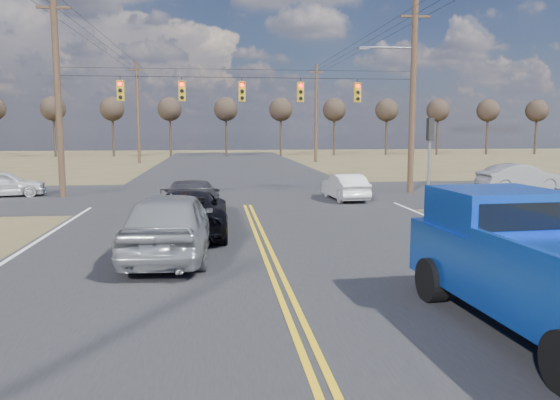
{
  "coord_description": "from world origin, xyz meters",
  "views": [
    {
      "loc": [
        -1.38,
        -10.17,
        3.41
      ],
      "look_at": [
        0.34,
        4.37,
        1.5
      ],
      "focal_mm": 35.0,
      "sensor_mm": 36.0,
      "label": 1
    }
  ],
  "objects": [
    {
      "name": "road_main",
      "position": [
        0.0,
        10.0,
        0.0
      ],
      "size": [
        14.0,
        120.0,
        0.02
      ],
      "primitive_type": "cube",
      "color": "#28282B",
      "rests_on": "ground"
    },
    {
      "name": "signal_gantry",
      "position": [
        0.5,
        17.79,
        5.06
      ],
      "size": [
        19.6,
        4.83,
        10.0
      ],
      "color": "#473323",
      "rests_on": "ground"
    },
    {
      "name": "treeline",
      "position": [
        0.0,
        26.96,
        5.7
      ],
      "size": [
        87.0,
        117.8,
        7.4
      ],
      "color": "#33261C",
      "rests_on": "ground"
    },
    {
      "name": "cross_car_east_near",
      "position": [
        15.31,
        18.08,
        0.75
      ],
      "size": [
        1.94,
        4.68,
        1.5
      ],
      "primitive_type": "imported",
      "rotation": [
        0.0,
        0.0,
        1.65
      ],
      "color": "gray",
      "rests_on": "ground"
    },
    {
      "name": "pickup_truck",
      "position": [
        4.0,
        -1.8,
        1.11
      ],
      "size": [
        2.72,
        6.2,
        2.28
      ],
      "rotation": [
        0.0,
        0.0,
        0.06
      ],
      "color": "black",
      "rests_on": "ground"
    },
    {
      "name": "cross_car_west",
      "position": [
        -12.0,
        18.67,
        0.67
      ],
      "size": [
        2.2,
        4.12,
        1.33
      ],
      "primitive_type": "imported",
      "rotation": [
        0.0,
        0.0,
        1.74
      ],
      "color": "silver",
      "rests_on": "ground"
    },
    {
      "name": "ground",
      "position": [
        0.0,
        0.0,
        0.0
      ],
      "size": [
        160.0,
        160.0,
        0.0
      ],
      "primitive_type": "plane",
      "color": "brown",
      "rests_on": "ground"
    },
    {
      "name": "silver_suv",
      "position": [
        -2.59,
        4.27,
        0.91
      ],
      "size": [
        2.46,
        5.47,
        1.82
      ],
      "primitive_type": "imported",
      "rotation": [
        0.0,
        0.0,
        3.08
      ],
      "color": "gray",
      "rests_on": "ground"
    },
    {
      "name": "white_car_queue",
      "position": [
        4.82,
        15.5,
        0.64
      ],
      "size": [
        1.6,
        3.96,
        1.28
      ],
      "primitive_type": "imported",
      "rotation": [
        0.0,
        0.0,
        3.21
      ],
      "color": "silver",
      "rests_on": "ground"
    },
    {
      "name": "black_suv",
      "position": [
        -2.27,
        7.49,
        0.73
      ],
      "size": [
        2.46,
        5.29,
        1.47
      ],
      "primitive_type": "imported",
      "rotation": [
        0.0,
        0.0,
        3.14
      ],
      "color": "black",
      "rests_on": "ground"
    },
    {
      "name": "utility_poles",
      "position": [
        0.0,
        17.0,
        5.23
      ],
      "size": [
        19.6,
        58.32,
        10.0
      ],
      "color": "#473323",
      "rests_on": "ground"
    },
    {
      "name": "road_cross",
      "position": [
        0.0,
        18.0,
        0.0
      ],
      "size": [
        120.0,
        12.0,
        0.02
      ],
      "primitive_type": "cube",
      "color": "#28282B",
      "rests_on": "ground"
    },
    {
      "name": "dgrey_car_queue",
      "position": [
        -2.31,
        10.5,
        0.76
      ],
      "size": [
        2.16,
        5.25,
        1.52
      ],
      "primitive_type": "imported",
      "rotation": [
        0.0,
        0.0,
        3.14
      ],
      "color": "#36353B",
      "rests_on": "ground"
    }
  ]
}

